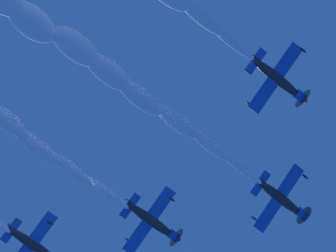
% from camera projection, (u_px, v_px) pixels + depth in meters
% --- Properties ---
extents(airplane_lead, '(7.55, 7.96, 3.58)m').
position_uv_depth(airplane_lead, '(282.00, 199.00, 71.53)').
color(airplane_lead, '#232328').
extents(airplane_left_wingman, '(7.54, 7.99, 3.49)m').
position_uv_depth(airplane_left_wingman, '(153.00, 222.00, 71.44)').
color(airplane_left_wingman, '#232328').
extents(airplane_right_wingman, '(7.50, 8.06, 3.19)m').
position_uv_depth(airplane_right_wingman, '(279.00, 80.00, 67.12)').
color(airplane_right_wingman, '#232328').
extents(airplane_slot_tail, '(7.54, 8.16, 3.14)m').
position_uv_depth(airplane_slot_tail, '(35.00, 246.00, 73.09)').
color(airplane_slot_tail, '#232328').
extents(smoke_trail_lead, '(36.21, 6.07, 4.71)m').
position_uv_depth(smoke_trail_lead, '(72.00, 47.00, 65.58)').
color(smoke_trail_lead, white).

